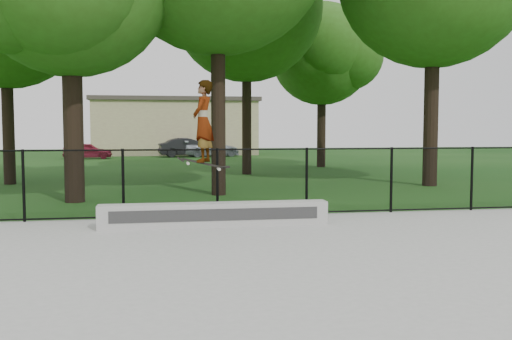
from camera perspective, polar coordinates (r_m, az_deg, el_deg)
The scene contains 9 objects.
ground at distance 7.43m, azimuth 16.91°, elevation -11.50°, with size 100.00×100.00×0.00m, color #174B15.
concrete_slab at distance 7.43m, azimuth 16.91°, elevation -11.28°, with size 14.00×12.00×0.06m, color #959691.
grind_ledge at distance 11.27m, azimuth -4.13°, elevation -4.47°, with size 4.49×0.40×0.46m, color #B1B1AC.
car_a at distance 38.63m, azimuth -16.48°, elevation 1.86°, with size 1.25×3.08×1.06m, color maroon.
car_b at distance 39.78m, azimuth -6.82°, elevation 2.25°, with size 1.40×3.63×1.32m, color black.
car_c at distance 40.17m, azimuth -4.59°, elevation 2.20°, with size 1.69×3.81×1.20m, color #8F96A3.
skater_airborne at distance 11.12m, azimuth -5.32°, elevation 4.69°, with size 0.83×0.68×1.77m.
chainlink_fence at distance 12.76m, azimuth 5.08°, elevation -1.11°, with size 16.06×0.06×1.50m.
distant_building at distance 44.41m, azimuth -8.07°, elevation 4.38°, with size 12.40×6.40×4.30m.
Camera 1 is at (-3.23, -6.39, 1.99)m, focal length 40.00 mm.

